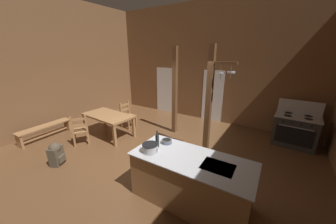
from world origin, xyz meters
The scene contains 17 objects.
ground_plane centered at (0.00, 0.00, -0.05)m, with size 8.99×7.93×0.10m, color brown.
wall_back centered at (0.00, 3.63, 2.27)m, with size 8.99×0.14×4.55m, color brown.
wall_left centered at (-4.17, 0.00, 2.27)m, with size 0.14×7.93×4.55m, color brown.
glazed_door_back_left centered at (-1.84, 3.56, 1.02)m, with size 1.00×0.01×2.05m, color white.
glazed_panel_back_right centered at (0.41, 3.56, 1.02)m, with size 0.84×0.01×2.05m, color white.
kitchen_island centered at (1.57, -0.83, 0.46)m, with size 2.17×0.99×0.92m.
stove_range centered at (3.26, 2.86, 0.48)m, with size 1.19×0.88×1.32m.
support_post_with_pot_rack centered at (1.21, 0.96, 1.53)m, with size 0.68×0.18×2.90m.
support_post_center centered at (-0.28, 1.72, 1.45)m, with size 0.14×0.14×2.90m.
dining_table centered at (-2.02, 0.29, 0.65)m, with size 1.75×0.99×0.74m.
ladderback_chair_near_window centered at (-2.25, -0.59, 0.45)m, with size 0.61×0.61×0.95m.
ladderback_chair_by_post centered at (-2.01, 1.18, 0.45)m, with size 0.47×0.47×0.95m.
bench_along_left_wall centered at (-3.59, -0.99, 0.31)m, with size 0.46×1.61×0.44m.
backpack centered at (-1.76, -1.57, 0.31)m, with size 0.38×0.38×0.60m.
stockpot_on_counter centered at (0.83, -1.05, 1.00)m, with size 0.37×0.30×0.16m.
mixing_bowl_on_counter centered at (0.90, -0.60, 0.96)m, with size 0.22×0.22×0.08m.
bottle_tall_on_counter centered at (0.83, -0.83, 1.06)m, with size 0.07×0.07×0.35m.
Camera 1 is at (2.69, -3.36, 2.68)m, focal length 19.14 mm.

